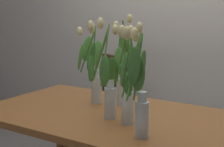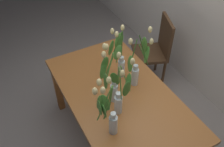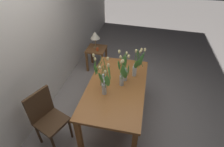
{
  "view_description": "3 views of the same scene",
  "coord_description": "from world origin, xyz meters",
  "px_view_note": "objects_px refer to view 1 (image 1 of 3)",
  "views": [
    {
      "loc": [
        1.05,
        -1.65,
        1.36
      ],
      "look_at": [
        0.05,
        -0.08,
        1.0
      ],
      "focal_mm": 54.75,
      "sensor_mm": 36.0,
      "label": 1
    },
    {
      "loc": [
        1.32,
        -0.79,
        2.4
      ],
      "look_at": [
        -0.01,
        -0.07,
        1.02
      ],
      "focal_mm": 39.53,
      "sensor_mm": 36.0,
      "label": 2
    },
    {
      "loc": [
        -2.07,
        -0.38,
        2.55
      ],
      "look_at": [
        0.0,
        0.07,
        0.97
      ],
      "focal_mm": 28.15,
      "sensor_mm": 36.0,
      "label": 3
    }
  ],
  "objects_px": {
    "tulip_vase_3": "(123,72)",
    "tulip_vase_2": "(93,72)",
    "tulip_vase_1": "(128,87)",
    "tulip_vase_4": "(104,83)",
    "dining_chair": "(107,100)",
    "dining_table": "(112,128)",
    "tulip_vase_0": "(136,92)"
  },
  "relations": [
    {
      "from": "dining_table",
      "to": "tulip_vase_0",
      "type": "distance_m",
      "value": 0.53
    },
    {
      "from": "dining_table",
      "to": "tulip_vase_0",
      "type": "height_order",
      "value": "tulip_vase_0"
    },
    {
      "from": "tulip_vase_1",
      "to": "tulip_vase_2",
      "type": "xyz_separation_m",
      "value": [
        -0.39,
        0.21,
        0.01
      ]
    },
    {
      "from": "tulip_vase_0",
      "to": "tulip_vase_3",
      "type": "xyz_separation_m",
      "value": [
        -0.36,
        0.49,
        -0.02
      ]
    },
    {
      "from": "tulip_vase_1",
      "to": "tulip_vase_2",
      "type": "height_order",
      "value": "tulip_vase_1"
    },
    {
      "from": "dining_table",
      "to": "tulip_vase_1",
      "type": "xyz_separation_m",
      "value": [
        0.16,
        -0.09,
        0.29
      ]
    },
    {
      "from": "dining_table",
      "to": "tulip_vase_1",
      "type": "bearing_deg",
      "value": -28.21
    },
    {
      "from": "tulip_vase_0",
      "to": "tulip_vase_4",
      "type": "height_order",
      "value": "tulip_vase_4"
    },
    {
      "from": "tulip_vase_0",
      "to": "tulip_vase_1",
      "type": "distance_m",
      "value": 0.25
    },
    {
      "from": "tulip_vase_2",
      "to": "tulip_vase_3",
      "type": "relative_size",
      "value": 0.92
    },
    {
      "from": "tulip_vase_4",
      "to": "dining_chair",
      "type": "bearing_deg",
      "value": 122.59
    },
    {
      "from": "tulip_vase_3",
      "to": "tulip_vase_4",
      "type": "xyz_separation_m",
      "value": [
        0.06,
        -0.31,
        -0.0
      ]
    },
    {
      "from": "tulip_vase_0",
      "to": "tulip_vase_1",
      "type": "bearing_deg",
      "value": 128.28
    },
    {
      "from": "tulip_vase_2",
      "to": "tulip_vase_4",
      "type": "xyz_separation_m",
      "value": [
        0.24,
        -0.22,
        -0.0
      ]
    },
    {
      "from": "dining_table",
      "to": "tulip_vase_4",
      "type": "distance_m",
      "value": 0.32
    },
    {
      "from": "tulip_vase_2",
      "to": "tulip_vase_3",
      "type": "xyz_separation_m",
      "value": [
        0.18,
        0.09,
        0.0
      ]
    },
    {
      "from": "tulip_vase_0",
      "to": "tulip_vase_2",
      "type": "bearing_deg",
      "value": 143.21
    },
    {
      "from": "tulip_vase_4",
      "to": "tulip_vase_1",
      "type": "bearing_deg",
      "value": 4.31
    },
    {
      "from": "tulip_vase_0",
      "to": "dining_chair",
      "type": "distance_m",
      "value": 1.58
    },
    {
      "from": "tulip_vase_3",
      "to": "tulip_vase_2",
      "type": "bearing_deg",
      "value": -153.46
    },
    {
      "from": "tulip_vase_1",
      "to": "tulip_vase_4",
      "type": "xyz_separation_m",
      "value": [
        -0.15,
        -0.01,
        0.01
      ]
    },
    {
      "from": "tulip_vase_3",
      "to": "dining_table",
      "type": "bearing_deg",
      "value": -76.26
    },
    {
      "from": "tulip_vase_2",
      "to": "tulip_vase_4",
      "type": "bearing_deg",
      "value": -43.11
    },
    {
      "from": "dining_table",
      "to": "tulip_vase_4",
      "type": "height_order",
      "value": "tulip_vase_4"
    },
    {
      "from": "dining_table",
      "to": "tulip_vase_3",
      "type": "bearing_deg",
      "value": 103.74
    },
    {
      "from": "tulip_vase_4",
      "to": "dining_chair",
      "type": "height_order",
      "value": "tulip_vase_4"
    },
    {
      "from": "dining_table",
      "to": "dining_chair",
      "type": "bearing_deg",
      "value": 124.92
    },
    {
      "from": "tulip_vase_4",
      "to": "dining_chair",
      "type": "distance_m",
      "value": 1.27
    },
    {
      "from": "dining_chair",
      "to": "dining_table",
      "type": "bearing_deg",
      "value": -55.08
    },
    {
      "from": "tulip_vase_3",
      "to": "dining_chair",
      "type": "height_order",
      "value": "tulip_vase_3"
    },
    {
      "from": "tulip_vase_1",
      "to": "dining_chair",
      "type": "bearing_deg",
      "value": 128.61
    },
    {
      "from": "tulip_vase_1",
      "to": "tulip_vase_2",
      "type": "distance_m",
      "value": 0.44
    }
  ]
}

